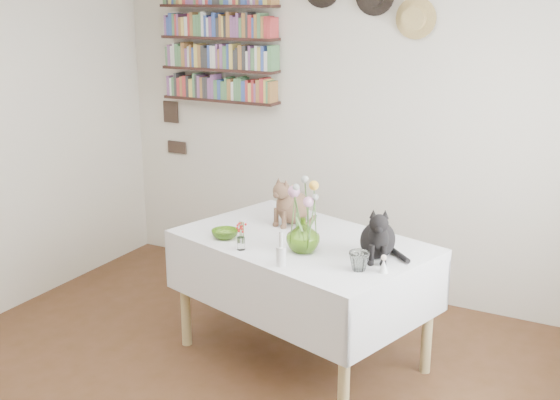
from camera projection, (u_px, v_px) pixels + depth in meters
The scene contains 14 objects.
room at pixel (169, 206), 3.29m from camera, with size 4.08×4.58×2.58m.
dining_table at pixel (302, 270), 4.27m from camera, with size 1.68×1.32×0.79m.
tabby_cat at pixel (294, 199), 4.49m from camera, with size 0.21×0.27×0.32m, color brown, non-canonical shape.
black_cat at pixel (378, 230), 3.89m from camera, with size 0.21×0.27×0.31m, color black, non-canonical shape.
flower_vase at pixel (303, 235), 3.99m from camera, with size 0.19×0.19×0.20m, color #96CC41.
green_bowl at pixel (225, 234), 4.23m from camera, with size 0.16×0.16×0.05m, color #96CC41.
drinking_glass at pixel (359, 261), 3.73m from camera, with size 0.11×0.11×0.11m, color white.
candlestick at pixel (281, 254), 3.79m from camera, with size 0.06×0.06×0.20m.
berry_jar at pixel (241, 236), 4.02m from camera, with size 0.05×0.05×0.19m.
porcelain_figurine at pixel (384, 265), 3.70m from camera, with size 0.05×0.05×0.10m.
flower_bouquet at pixel (304, 194), 3.93m from camera, with size 0.17×0.13×0.39m.
bookshelf_unit at pixel (219, 43), 5.45m from camera, with size 1.00×0.16×0.91m.
wall_hats at pixel (369, 0), 4.83m from camera, with size 0.98×0.09×0.48m.
wall_art_plaques at pixel (173, 127), 5.95m from camera, with size 0.21×0.02×0.44m.
Camera 1 is at (1.95, -2.53, 2.21)m, focal length 45.00 mm.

